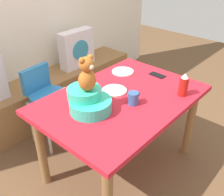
% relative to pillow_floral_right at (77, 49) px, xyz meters
% --- Properties ---
extents(ground_plane, '(8.00, 8.00, 0.00)m').
position_rel_pillow_floral_right_xyz_m(ground_plane, '(-0.58, -1.18, -0.68)').
color(ground_plane, brown).
extents(window_bench, '(2.60, 0.44, 0.46)m').
position_rel_pillow_floral_right_xyz_m(window_bench, '(-0.58, 0.02, -0.45)').
color(window_bench, olive).
rests_on(window_bench, ground_plane).
extents(pillow_floral_right, '(0.44, 0.15, 0.44)m').
position_rel_pillow_floral_right_xyz_m(pillow_floral_right, '(0.00, 0.00, 0.00)').
color(pillow_floral_right, silver).
rests_on(pillow_floral_right, window_bench).
extents(dining_table, '(1.29, 0.90, 0.74)m').
position_rel_pillow_floral_right_xyz_m(dining_table, '(-0.58, -1.18, -0.04)').
color(dining_table, red).
rests_on(dining_table, ground_plane).
extents(highchair, '(0.35, 0.47, 0.79)m').
position_rel_pillow_floral_right_xyz_m(highchair, '(-0.76, -0.42, -0.16)').
color(highchair, '#2672B2').
rests_on(highchair, ground_plane).
extents(infant_seat_teal, '(0.30, 0.33, 0.16)m').
position_rel_pillow_floral_right_xyz_m(infant_seat_teal, '(-0.87, -1.11, 0.13)').
color(infant_seat_teal, '#30C9A5').
rests_on(infant_seat_teal, dining_table).
extents(teddy_bear, '(0.13, 0.12, 0.25)m').
position_rel_pillow_floral_right_xyz_m(teddy_bear, '(-0.87, -1.11, 0.34)').
color(teddy_bear, '#B06123').
rests_on(teddy_bear, infant_seat_teal).
extents(ketchup_bottle, '(0.07, 0.07, 0.18)m').
position_rel_pillow_floral_right_xyz_m(ketchup_bottle, '(-0.24, -1.51, 0.15)').
color(ketchup_bottle, red).
rests_on(ketchup_bottle, dining_table).
extents(coffee_mug, '(0.12, 0.08, 0.09)m').
position_rel_pillow_floral_right_xyz_m(coffee_mug, '(-0.60, -1.30, 0.11)').
color(coffee_mug, '#335999').
rests_on(coffee_mug, dining_table).
extents(dinner_plate_near, '(0.20, 0.20, 0.01)m').
position_rel_pillow_floral_right_xyz_m(dinner_plate_near, '(-0.55, -1.07, 0.07)').
color(dinner_plate_near, white).
rests_on(dinner_plate_near, dining_table).
extents(dinner_plate_far, '(0.20, 0.20, 0.01)m').
position_rel_pillow_floral_right_xyz_m(dinner_plate_far, '(-0.23, -0.90, 0.07)').
color(dinner_plate_far, white).
rests_on(dinner_plate_far, dining_table).
extents(cell_phone, '(0.07, 0.15, 0.01)m').
position_rel_pillow_floral_right_xyz_m(cell_phone, '(-0.08, -1.18, 0.06)').
color(cell_phone, black).
rests_on(cell_phone, dining_table).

